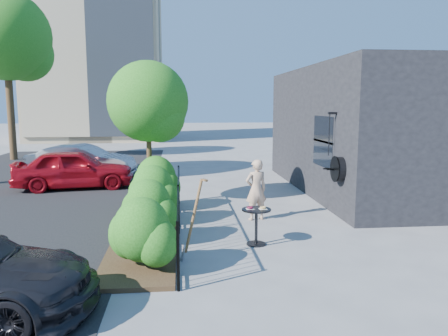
{
  "coord_description": "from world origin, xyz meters",
  "views": [
    {
      "loc": [
        -1.44,
        -9.33,
        2.81
      ],
      "look_at": [
        -0.33,
        1.69,
        1.2
      ],
      "focal_mm": 35.0,
      "sensor_mm": 36.0,
      "label": 1
    }
  ],
  "objects": [
    {
      "name": "shovel",
      "position": [
        -1.26,
        -1.65,
        0.67
      ],
      "size": [
        0.51,
        0.2,
        1.53
      ],
      "color": "brown",
      "rests_on": "ground"
    },
    {
      "name": "fence",
      "position": [
        -1.5,
        0.0,
        0.56
      ],
      "size": [
        0.05,
        6.05,
        1.1
      ],
      "color": "black",
      "rests_on": "ground"
    },
    {
      "name": "shrubs",
      "position": [
        -2.1,
        0.1,
        0.7
      ],
      "size": [
        1.1,
        5.6,
        1.24
      ],
      "color": "#1E6016",
      "rests_on": "ground"
    },
    {
      "name": "cafe_table",
      "position": [
        0.06,
        -0.91,
        0.51
      ],
      "size": [
        0.59,
        0.59,
        0.79
      ],
      "rotation": [
        0.0,
        0.0,
        0.09
      ],
      "color": "black",
      "rests_on": "ground"
    },
    {
      "name": "ground",
      "position": [
        0.0,
        0.0,
        0.0
      ],
      "size": [
        120.0,
        120.0,
        0.0
      ],
      "primitive_type": "plane",
      "color": "gray",
      "rests_on": "ground"
    },
    {
      "name": "car_silver",
      "position": [
        -5.21,
        7.8,
        0.66
      ],
      "size": [
        4.14,
        1.95,
        1.31
      ],
      "primitive_type": "imported",
      "rotation": [
        0.0,
        0.0,
        1.42
      ],
      "color": "#A2A2A6",
      "rests_on": "ground"
    },
    {
      "name": "car_red",
      "position": [
        -5.02,
        5.65,
        0.66
      ],
      "size": [
        4.07,
        2.11,
        1.32
      ],
      "primitive_type": "imported",
      "rotation": [
        0.0,
        0.0,
        1.72
      ],
      "color": "#A70D19",
      "rests_on": "ground"
    },
    {
      "name": "shop_building",
      "position": [
        5.5,
        4.5,
        2.0
      ],
      "size": [
        6.22,
        9.0,
        4.0
      ],
      "color": "black",
      "rests_on": "ground"
    },
    {
      "name": "woman",
      "position": [
        0.39,
        1.02,
        0.75
      ],
      "size": [
        0.61,
        0.48,
        1.5
      ],
      "primitive_type": "imported",
      "rotation": [
        0.0,
        0.0,
        3.38
      ],
      "color": "tan",
      "rests_on": "ground"
    },
    {
      "name": "patio_tree",
      "position": [
        -2.24,
        2.76,
        2.76
      ],
      "size": [
        2.2,
        2.2,
        3.94
      ],
      "color": "#3F2B19",
      "rests_on": "ground"
    },
    {
      "name": "planting_bed",
      "position": [
        -2.2,
        0.0,
        0.04
      ],
      "size": [
        1.3,
        6.0,
        0.08
      ],
      "primitive_type": "cube",
      "color": "#382616",
      "rests_on": "ground"
    },
    {
      "name": "street_tree_far",
      "position": [
        -9.94,
        13.96,
        5.92
      ],
      "size": [
        4.4,
        4.4,
        8.28
      ],
      "color": "#3F2B19",
      "rests_on": "ground"
    }
  ]
}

